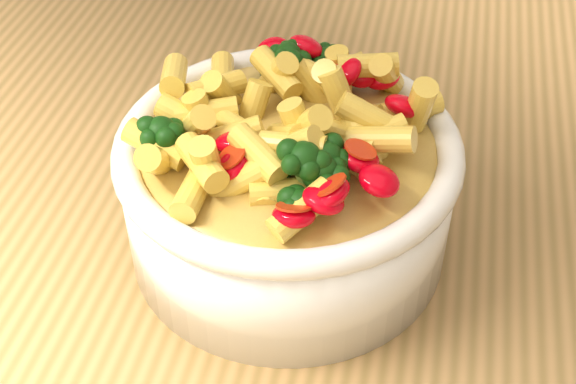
# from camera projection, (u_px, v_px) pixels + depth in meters

# --- Properties ---
(table) EXTENTS (1.20, 0.80, 0.90)m
(table) POSITION_uv_depth(u_px,v_px,m) (251.00, 277.00, 0.68)
(table) COLOR #AC7F49
(table) RESTS_ON ground
(serving_bowl) EXTENTS (0.22, 0.22, 0.10)m
(serving_bowl) POSITION_uv_depth(u_px,v_px,m) (288.00, 191.00, 0.53)
(serving_bowl) COLOR white
(serving_bowl) RESTS_ON table
(pasta_salad) EXTENTS (0.18, 0.18, 0.04)m
(pasta_salad) POSITION_uv_depth(u_px,v_px,m) (288.00, 119.00, 0.49)
(pasta_salad) COLOR #FFD650
(pasta_salad) RESTS_ON serving_bowl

